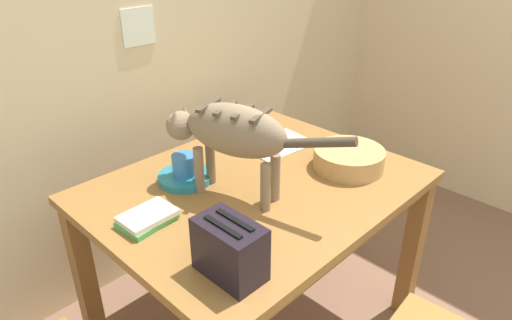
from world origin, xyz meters
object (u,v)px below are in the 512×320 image
Objects in this scene: dining_table at (256,203)px; coffee_mug at (185,165)px; wicker_basket at (349,158)px; toaster at (230,249)px; magazine at (278,144)px; saucer_bowl at (185,178)px; book_stack at (147,218)px; cat at (231,133)px.

coffee_mug reaches higher than dining_table.
dining_table is 4.24× the size of wicker_basket.
dining_table is at bearing 36.35° from toaster.
dining_table is at bearing -145.06° from magazine.
wicker_basket reaches higher than magazine.
wicker_basket is (0.53, -0.39, 0.03)m from saucer_bowl.
toaster reaches higher than book_stack.
magazine is 1.55× the size of book_stack.
cat reaches higher than toaster.
cat reaches higher than wicker_basket.
magazine is (0.31, 0.17, 0.09)m from dining_table.
dining_table is at bearing 152.78° from wicker_basket.
wicker_basket is at bearing -27.22° from dining_table.
toaster reaches higher than wicker_basket.
magazine is at bearing 33.10° from toaster.
dining_table is at bearing -49.53° from saucer_bowl.
coffee_mug is 0.66× the size of toaster.
dining_table is 1.77× the size of cat.
cat is 5.15× the size of coffee_mug.
wicker_basket is at bearing -39.46° from cat.
cat is 0.54m from wicker_basket.
dining_table is 9.12× the size of coffee_mug.
toaster is (-0.42, -0.31, 0.18)m from dining_table.
coffee_mug is (-0.18, 0.21, 0.16)m from dining_table.
book_stack is (-0.32, 0.06, -0.23)m from cat.
cat is 3.28× the size of saucer_bowl.
book_stack reaches higher than dining_table.
book_stack is at bearing 170.59° from dining_table.
coffee_mug is at bearing 129.95° from dining_table.
book_stack is at bearing 162.23° from wicker_basket.
wicker_basket reaches higher than saucer_bowl.
saucer_bowl is 1.09× the size of book_stack.
saucer_bowl is at bearing -178.27° from magazine.
toaster is at bearing -86.30° from book_stack.
saucer_bowl is at bearing 180.00° from coffee_mug.
cat reaches higher than saucer_bowl.
book_stack is (-0.75, -0.09, 0.02)m from magazine.
wicker_basket is 0.78m from toaster.
saucer_bowl is 0.29m from book_stack.
toaster is (-0.24, -0.51, 0.07)m from saucer_bowl.
saucer_bowl is 0.66m from wicker_basket.
coffee_mug is at bearing 143.48° from wicker_basket.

